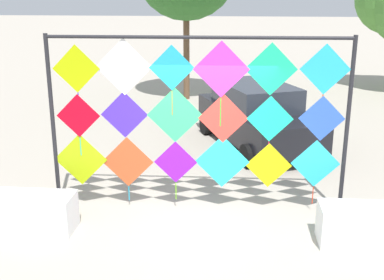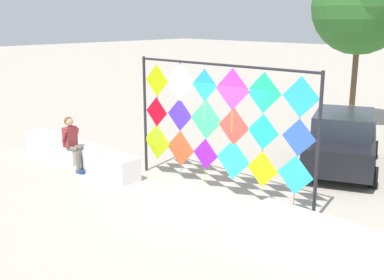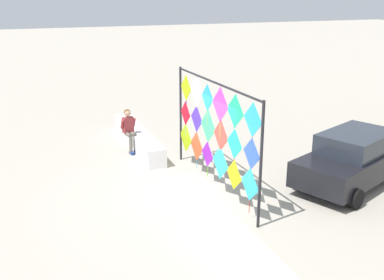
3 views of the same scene
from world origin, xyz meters
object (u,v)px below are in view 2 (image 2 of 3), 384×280
object	(u,v)px
kite_display_rack	(218,117)
parked_car	(342,140)
seated_vendor	(73,140)
tree_broadleaf	(363,3)

from	to	relation	value
kite_display_rack	parked_car	size ratio (longest dim) A/B	1.18
kite_display_rack	seated_vendor	bearing A→B (deg)	-159.42
kite_display_rack	parked_car	world-z (taller)	kite_display_rack
kite_display_rack	seated_vendor	distance (m)	4.11
seated_vendor	tree_broadleaf	world-z (taller)	tree_broadleaf
seated_vendor	parked_car	xyz separation A→B (m)	(4.92, 5.13, -0.08)
kite_display_rack	tree_broadleaf	xyz separation A→B (m)	(-0.90, 8.73, 2.66)
kite_display_rack	parked_car	xyz separation A→B (m)	(1.17, 3.72, -1.01)
parked_car	tree_broadleaf	size ratio (longest dim) A/B	0.70
parked_car	tree_broadleaf	world-z (taller)	tree_broadleaf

